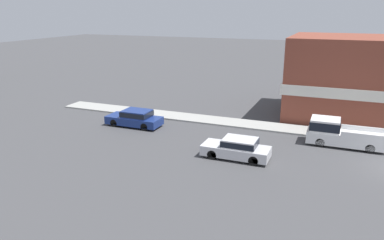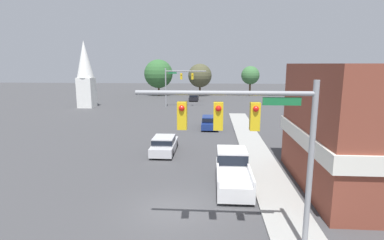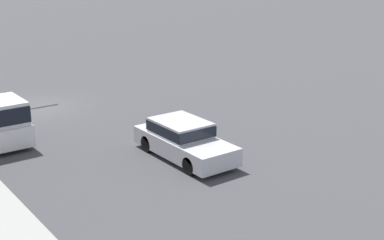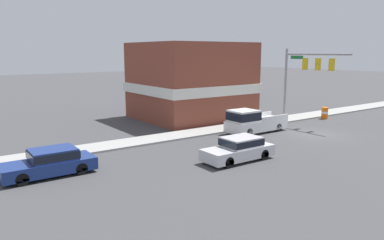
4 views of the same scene
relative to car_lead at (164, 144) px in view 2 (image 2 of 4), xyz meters
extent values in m
plane|color=#424244|center=(1.97, -9.97, -0.75)|extent=(200.00, 200.00, 0.00)
cube|color=#9E9E99|center=(7.67, -9.97, -0.68)|extent=(2.40, 60.00, 0.14)
cylinder|color=gray|center=(7.73, -12.91, 2.66)|extent=(0.22, 0.22, 6.81)
cylinder|color=gray|center=(4.40, -12.91, 5.56)|extent=(6.65, 0.18, 0.18)
cube|color=gold|center=(5.56, -12.91, 4.70)|extent=(0.36, 0.36, 1.05)
sphere|color=red|center=(5.56, -13.11, 5.01)|extent=(0.22, 0.22, 0.22)
cube|color=gold|center=(4.20, -12.91, 4.70)|extent=(0.36, 0.36, 1.05)
sphere|color=red|center=(4.20, -13.11, 5.01)|extent=(0.22, 0.22, 0.22)
cube|color=gold|center=(2.84, -12.91, 4.70)|extent=(0.36, 0.36, 1.05)
sphere|color=red|center=(2.84, -13.11, 5.01)|extent=(0.22, 0.22, 0.22)
cube|color=#196B38|center=(6.53, -12.91, 5.27)|extent=(1.40, 0.04, 0.30)
cylinder|color=gray|center=(-4.01, 26.88, 2.57)|extent=(0.22, 0.22, 6.64)
cylinder|color=gray|center=(-0.57, 26.88, 5.39)|extent=(6.87, 0.18, 0.18)
cube|color=gold|center=(-1.32, 26.88, 4.53)|extent=(0.36, 0.36, 1.05)
sphere|color=yellow|center=(-1.32, 26.68, 4.84)|extent=(0.22, 0.22, 0.22)
cube|color=gold|center=(0.57, 26.88, 4.53)|extent=(0.36, 0.36, 1.05)
sphere|color=yellow|center=(0.57, 26.68, 4.84)|extent=(0.22, 0.22, 0.22)
cube|color=#196B38|center=(-2.81, 26.88, 5.10)|extent=(1.40, 0.04, 0.30)
cylinder|color=black|center=(-0.80, 1.52, -0.42)|extent=(0.22, 0.66, 0.66)
cylinder|color=black|center=(0.80, 1.52, -0.42)|extent=(0.22, 0.66, 0.66)
cylinder|color=black|center=(-0.80, -1.31, -0.42)|extent=(0.22, 0.66, 0.66)
cylinder|color=black|center=(0.80, -1.31, -0.42)|extent=(0.22, 0.66, 0.66)
cube|color=silver|center=(0.00, 0.10, -0.23)|extent=(1.81, 4.56, 0.68)
cube|color=silver|center=(0.00, -0.17, 0.40)|extent=(1.67, 2.19, 0.57)
cube|color=black|center=(0.00, -0.17, 0.40)|extent=(1.69, 2.28, 0.40)
cylinder|color=black|center=(-0.55, 37.71, -0.42)|extent=(0.22, 0.66, 0.66)
cylinder|color=black|center=(1.00, 37.71, -0.42)|extent=(0.22, 0.66, 0.66)
cylinder|color=black|center=(-0.55, 34.94, -0.42)|extent=(0.22, 0.66, 0.66)
cylinder|color=black|center=(1.00, 34.94, -0.42)|extent=(0.22, 0.66, 0.66)
cube|color=black|center=(0.23, 36.32, -0.25)|extent=(1.78, 4.46, 0.63)
cube|color=black|center=(0.23, 36.06, 0.43)|extent=(1.63, 2.14, 0.74)
cube|color=black|center=(0.23, 36.06, 0.43)|extent=(1.65, 2.23, 0.52)
cylinder|color=black|center=(2.90, 11.70, -0.42)|extent=(0.22, 0.66, 0.66)
cylinder|color=black|center=(4.61, 11.70, -0.42)|extent=(0.22, 0.66, 0.66)
cylinder|color=black|center=(2.90, 8.74, -0.42)|extent=(0.22, 0.66, 0.66)
cylinder|color=black|center=(4.61, 8.74, -0.42)|extent=(0.22, 0.66, 0.66)
cube|color=navy|center=(3.75, 10.22, -0.24)|extent=(1.93, 4.78, 0.66)
cube|color=navy|center=(3.75, 9.93, 0.39)|extent=(1.78, 2.30, 0.59)
cube|color=black|center=(3.75, 9.93, 0.39)|extent=(1.80, 2.39, 0.41)
cylinder|color=black|center=(4.40, -5.07, -0.42)|extent=(0.22, 0.66, 0.66)
cylinder|color=black|center=(6.16, -5.07, -0.42)|extent=(0.22, 0.66, 0.66)
cylinder|color=black|center=(4.40, -8.41, -0.42)|extent=(0.22, 0.66, 0.66)
cylinder|color=black|center=(6.16, -8.41, -0.42)|extent=(0.22, 0.66, 0.66)
cube|color=white|center=(5.28, -6.74, -0.14)|extent=(1.98, 5.39, 0.85)
cube|color=white|center=(5.28, -5.27, 0.74)|extent=(1.88, 2.05, 0.93)
cube|color=black|center=(5.28, -5.27, 0.74)|extent=(1.90, 2.13, 0.65)
cube|color=white|center=(4.35, -7.91, 0.46)|extent=(0.12, 3.04, 0.35)
cube|color=white|center=(6.21, -7.91, 0.46)|extent=(0.12, 3.04, 0.35)
cube|color=brown|center=(14.00, -6.27, 2.95)|extent=(9.25, 9.85, 7.39)
cube|color=silver|center=(14.00, -6.27, 2.30)|extent=(9.55, 10.15, 0.90)
cube|color=white|center=(-17.46, 25.61, 1.77)|extent=(2.52, 2.52, 5.05)
cone|color=white|center=(-17.46, 25.61, 7.38)|extent=(2.78, 2.78, 6.17)
cylinder|color=#4C3823|center=(-8.60, 45.66, 0.29)|extent=(0.44, 0.44, 2.07)
sphere|color=#336633|center=(-8.60, 45.66, 4.31)|extent=(6.63, 6.63, 6.63)
cylinder|color=#4C3823|center=(1.07, 45.26, 0.38)|extent=(0.44, 0.44, 2.27)
sphere|color=#4C4C33|center=(1.07, 45.26, 3.95)|extent=(5.39, 5.39, 5.39)
cylinder|color=#4C3823|center=(12.66, 46.39, 0.69)|extent=(0.44, 0.44, 2.87)
sphere|color=#3D703D|center=(12.66, 46.39, 4.01)|extent=(4.19, 4.19, 4.19)
camera|label=1|loc=(-23.05, -6.04, 9.03)|focal=35.00mm
camera|label=2|loc=(3.97, -24.04, 6.63)|focal=28.00mm
camera|label=3|loc=(11.14, 15.64, 6.82)|focal=50.00mm
camera|label=4|loc=(-16.27, 15.03, 5.75)|focal=35.00mm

